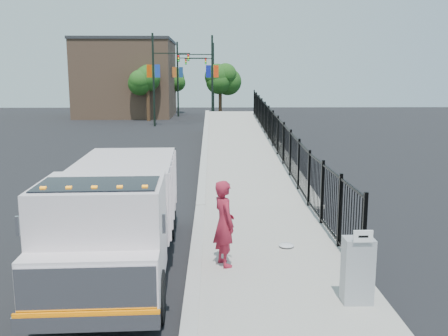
{
  "coord_description": "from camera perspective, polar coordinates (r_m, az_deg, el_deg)",
  "views": [
    {
      "loc": [
        0.41,
        -11.87,
        4.29
      ],
      "look_at": [
        0.73,
        2.0,
        1.75
      ],
      "focal_mm": 40.0,
      "sensor_mm": 36.0,
      "label": 1
    }
  ],
  "objects": [
    {
      "name": "curb",
      "position": [
        10.74,
        -3.49,
        -12.73
      ],
      "size": [
        0.3,
        12.0,
        0.16
      ],
      "primitive_type": "cube",
      "color": "#ADAAA3",
      "rests_on": "ground"
    },
    {
      "name": "ramp",
      "position": [
        28.25,
        2.19,
        1.62
      ],
      "size": [
        3.95,
        24.06,
        3.19
      ],
      "primitive_type": "cube",
      "rotation": [
        0.06,
        0.0,
        0.0
      ],
      "color": "#9E998E",
      "rests_on": "ground"
    },
    {
      "name": "arrow_sign",
      "position": [
        9.34,
        15.61,
        -7.52
      ],
      "size": [
        0.35,
        0.04,
        0.22
      ],
      "primitive_type": "cube",
      "color": "white",
      "rests_on": "utility_cabinet"
    },
    {
      "name": "utility_cabinet",
      "position": [
        9.78,
        15.02,
        -11.24
      ],
      "size": [
        0.55,
        0.4,
        1.25
      ],
      "primitive_type": "cube",
      "color": "gray",
      "rests_on": "sidewalk"
    },
    {
      "name": "truck",
      "position": [
        11.28,
        -12.07,
        -4.77
      ],
      "size": [
        2.61,
        7.28,
        2.47
      ],
      "rotation": [
        0.0,
        0.0,
        0.04
      ],
      "color": "black",
      "rests_on": "ground"
    },
    {
      "name": "light_pole_3",
      "position": [
        56.4,
        -1.53,
        10.43
      ],
      "size": [
        3.78,
        0.22,
        8.0
      ],
      "color": "black",
      "rests_on": "ground"
    },
    {
      "name": "worker",
      "position": [
        11.13,
        0.01,
        -6.34
      ],
      "size": [
        0.7,
        0.83,
        1.94
      ],
      "primitive_type": "imported",
      "rotation": [
        0.0,
        0.0,
        1.96
      ],
      "color": "maroon",
      "rests_on": "sidewalk"
    },
    {
      "name": "tree_2",
      "position": [
        60.53,
        -5.77,
        9.97
      ],
      "size": [
        2.5,
        2.5,
        5.25
      ],
      "color": "#382314",
      "rests_on": "ground"
    },
    {
      "name": "tree_1",
      "position": [
        51.2,
        -0.44,
        9.97
      ],
      "size": [
        2.55,
        2.55,
        5.27
      ],
      "color": "#382314",
      "rests_on": "ground"
    },
    {
      "name": "iron_fence",
      "position": [
        24.31,
        6.13,
        2.29
      ],
      "size": [
        0.1,
        28.0,
        1.8
      ],
      "primitive_type": "cube",
      "color": "black",
      "rests_on": "ground"
    },
    {
      "name": "ground",
      "position": [
        12.63,
        -3.15,
        -9.51
      ],
      "size": [
        120.0,
        120.0,
        0.0
      ],
      "primitive_type": "plane",
      "color": "black",
      "rests_on": "ground"
    },
    {
      "name": "light_pole_2",
      "position": [
        55.06,
        -4.99,
        10.4
      ],
      "size": [
        3.78,
        0.22,
        8.0
      ],
      "color": "black",
      "rests_on": "ground"
    },
    {
      "name": "light_pole_1",
      "position": [
        46.24,
        -1.74,
        10.45
      ],
      "size": [
        3.77,
        0.22,
        8.0
      ],
      "color": "black",
      "rests_on": "ground"
    },
    {
      "name": "sidewalk",
      "position": [
        10.84,
        6.99,
        -12.67
      ],
      "size": [
        3.55,
        12.0,
        0.12
      ],
      "primitive_type": "cube",
      "color": "#9E998E",
      "rests_on": "ground"
    },
    {
      "name": "building",
      "position": [
        56.66,
        -11.03,
        9.88
      ],
      "size": [
        10.0,
        10.0,
        8.0
      ],
      "primitive_type": "cube",
      "color": "#8C664C",
      "rests_on": "ground"
    },
    {
      "name": "debris",
      "position": [
        12.63,
        7.15,
        -8.75
      ],
      "size": [
        0.38,
        0.38,
        0.1
      ],
      "primitive_type": "ellipsoid",
      "color": "silver",
      "rests_on": "sidewalk"
    },
    {
      "name": "tree_0",
      "position": [
        50.06,
        -8.72,
        9.85
      ],
      "size": [
        2.63,
        2.63,
        5.32
      ],
      "color": "#382314",
      "rests_on": "ground"
    },
    {
      "name": "light_pole_0",
      "position": [
        44.32,
        -7.67,
        10.37
      ],
      "size": [
        3.77,
        0.22,
        8.0
      ],
      "color": "black",
      "rests_on": "ground"
    }
  ]
}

